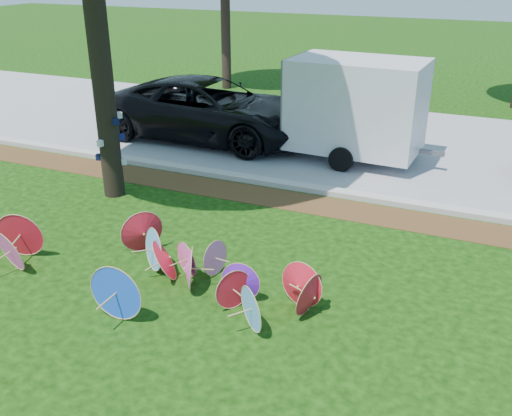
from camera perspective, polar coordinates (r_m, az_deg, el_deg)
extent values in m
plane|color=black|center=(8.67, -8.43, -9.88)|extent=(90.00, 90.00, 0.00)
cube|color=#472D16|center=(12.23, 2.50, 0.91)|extent=(90.00, 1.00, 0.01)
cube|color=#B7B5AD|center=(12.82, 3.63, 2.26)|extent=(90.00, 0.30, 0.12)
cube|color=gray|center=(16.60, 8.58, 6.93)|extent=(90.00, 8.00, 0.01)
cylinder|color=black|center=(12.05, -15.47, 15.59)|extent=(0.44, 0.44, 6.42)
cone|color=#E748A7|center=(10.18, -23.14, -3.89)|extent=(0.78, 0.48, 0.74)
cone|color=blue|center=(8.40, -13.62, -8.10)|extent=(0.86, 0.14, 0.86)
cone|color=#E748A7|center=(8.93, -6.82, -6.05)|extent=(0.46, 0.70, 0.71)
cone|color=red|center=(8.47, -2.42, -8.03)|extent=(0.43, 0.58, 0.62)
cone|color=#5DA4EA|center=(7.97, -0.20, -10.00)|extent=(0.60, 0.56, 0.69)
cone|color=#5DA4EA|center=(9.55, -9.93, -4.01)|extent=(0.70, 0.59, 0.74)
cone|color=red|center=(10.57, -22.38, -2.37)|extent=(0.88, 0.46, 0.86)
cone|color=#5F1ABA|center=(8.58, -1.65, -7.51)|extent=(0.63, 0.15, 0.63)
cone|color=red|center=(8.44, 4.41, -7.77)|extent=(0.73, 0.34, 0.72)
cone|color=pink|center=(9.30, -6.75, -5.07)|extent=(0.58, 0.41, 0.61)
cone|color=pink|center=(9.32, -4.30, -4.93)|extent=(0.25, 0.61, 0.60)
cone|color=red|center=(9.26, -8.89, -4.92)|extent=(0.73, 0.84, 0.68)
cone|color=red|center=(10.08, -11.24, -2.42)|extent=(0.60, 0.73, 0.78)
cone|color=red|center=(8.28, 5.59, -8.72)|extent=(0.36, 0.70, 0.68)
imported|color=black|center=(16.21, -4.74, 9.78)|extent=(6.07, 2.84, 1.68)
cube|color=silver|center=(14.52, 10.05, 10.13)|extent=(3.26, 2.16, 2.82)
cylinder|color=black|center=(22.60, -3.07, 18.11)|extent=(0.36, 0.36, 5.00)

